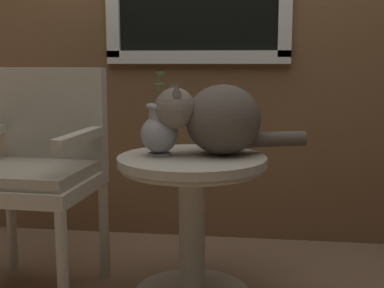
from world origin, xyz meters
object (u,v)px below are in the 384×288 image
(wicker_side_table, at_px, (192,204))
(pewter_vase_with_ivy, at_px, (159,130))
(wicker_chair, at_px, (38,163))
(cat, at_px, (218,119))

(wicker_side_table, height_order, pewter_vase_with_ivy, pewter_vase_with_ivy)
(wicker_chair, relative_size, cat, 1.56)
(wicker_chair, height_order, pewter_vase_with_ivy, wicker_chair)
(wicker_chair, distance_m, cat, 0.79)
(wicker_side_table, relative_size, pewter_vase_with_ivy, 1.81)
(wicker_side_table, xyz_separation_m, wicker_chair, (-0.66, 0.03, 0.15))
(pewter_vase_with_ivy, bearing_deg, wicker_side_table, -0.19)
(pewter_vase_with_ivy, bearing_deg, cat, 12.52)
(wicker_chair, height_order, cat, wicker_chair)
(cat, xyz_separation_m, pewter_vase_with_ivy, (-0.23, -0.05, -0.05))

